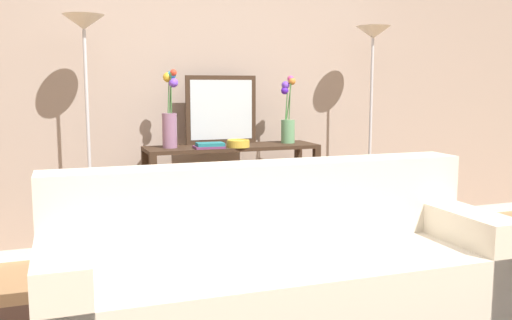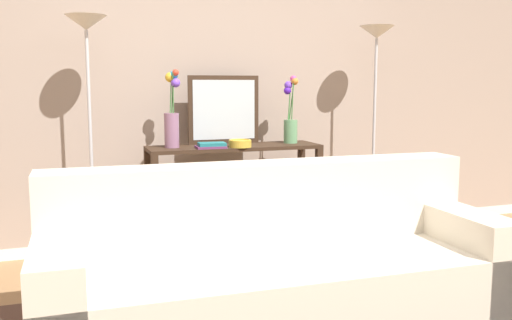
% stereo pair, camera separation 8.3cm
% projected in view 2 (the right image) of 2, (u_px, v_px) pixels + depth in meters
% --- Properties ---
extents(back_wall, '(12.00, 0.15, 3.09)m').
position_uv_depth(back_wall, '(203.00, 57.00, 4.54)').
color(back_wall, white).
rests_on(back_wall, ground).
extents(couch, '(2.47, 0.91, 0.88)m').
position_uv_depth(couch, '(277.00, 272.00, 2.99)').
color(couch, beige).
rests_on(couch, ground).
extents(console_table, '(1.34, 0.40, 0.85)m').
position_uv_depth(console_table, '(234.00, 179.00, 4.33)').
color(console_table, '#382619').
rests_on(console_table, ground).
extents(floor_lamp_left, '(0.28, 0.28, 1.79)m').
position_uv_depth(floor_lamp_left, '(88.00, 72.00, 3.81)').
color(floor_lamp_left, silver).
rests_on(floor_lamp_left, ground).
extents(floor_lamp_right, '(0.28, 0.28, 1.79)m').
position_uv_depth(floor_lamp_right, '(376.00, 73.00, 4.55)').
color(floor_lamp_right, silver).
rests_on(floor_lamp_right, ground).
extents(wall_mirror, '(0.58, 0.02, 0.54)m').
position_uv_depth(wall_mirror, '(224.00, 110.00, 4.40)').
color(wall_mirror, '#382619').
rests_on(wall_mirror, console_table).
extents(vase_tall_flowers, '(0.13, 0.13, 0.58)m').
position_uv_depth(vase_tall_flowers, '(172.00, 116.00, 4.12)').
color(vase_tall_flowers, gray).
rests_on(vase_tall_flowers, console_table).
extents(vase_short_flowers, '(0.12, 0.12, 0.54)m').
position_uv_depth(vase_short_flowers, '(291.00, 118.00, 4.46)').
color(vase_short_flowers, '#669E6B').
rests_on(vase_short_flowers, console_table).
extents(fruit_bowl, '(0.17, 0.17, 0.06)m').
position_uv_depth(fruit_bowl, '(240.00, 143.00, 4.17)').
color(fruit_bowl, gold).
rests_on(fruit_bowl, console_table).
extents(book_stack, '(0.23, 0.16, 0.04)m').
position_uv_depth(book_stack, '(211.00, 145.00, 4.11)').
color(book_stack, '#6B3360').
rests_on(book_stack, console_table).
extents(book_row_under_console, '(0.42, 0.18, 0.13)m').
position_uv_depth(book_row_under_console, '(193.00, 249.00, 4.29)').
color(book_row_under_console, '#2D2D33').
rests_on(book_row_under_console, ground).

